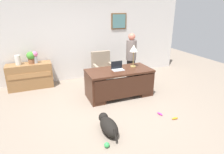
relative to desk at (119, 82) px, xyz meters
The scene contains 15 objects.
ground_plane 0.89m from the desk, 118.44° to the right, with size 12.00×12.00×0.00m, color gray.
back_wall 2.15m from the desk, 101.05° to the left, with size 7.00×0.16×2.70m.
desk is the anchor object (origin of this frame).
credenza 2.77m from the desk, 145.86° to the left, with size 1.29×0.50×0.77m.
armchair 1.04m from the desk, 97.15° to the left, with size 0.60×0.59×1.04m.
person_standing 1.18m from the desk, 46.79° to the left, with size 0.32×0.32×1.61m.
dog_lying 1.74m from the desk, 121.32° to the right, with size 0.31×0.79×0.30m.
laptop 0.41m from the desk, 128.37° to the left, with size 0.32×0.22×0.22m.
desk_lamp 0.98m from the desk, 16.06° to the left, with size 0.22×0.22×0.62m.
vase_with_flowers 2.65m from the desk, 143.21° to the left, with size 0.17×0.17×0.36m.
vase_empty 3.03m from the desk, 148.69° to the left, with size 0.16×0.16×0.28m, color silver.
potted_plant 2.74m from the desk, 144.68° to the left, with size 0.24×0.24×0.36m.
dog_toy_ball 2.19m from the desk, 119.86° to the right, with size 0.10×0.10×0.10m, color green.
dog_toy_bone 1.43m from the desk, 70.41° to the right, with size 0.15×0.05×0.05m, color #D8338C.
dog_toy_plush 1.76m from the desk, 67.38° to the right, with size 0.15×0.05×0.05m, color orange.
Camera 1 is at (-1.68, -3.85, 2.39)m, focal length 31.18 mm.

